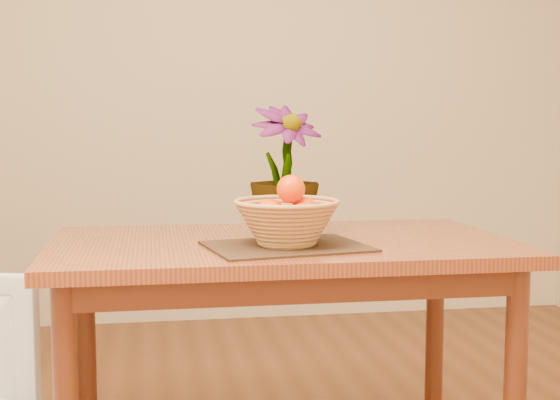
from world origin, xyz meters
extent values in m
cube|color=beige|center=(0.00, 2.25, 1.35)|extent=(4.00, 0.02, 2.70)
cube|color=brown|center=(0.00, 0.30, 0.73)|extent=(1.40, 0.80, 0.04)
cube|color=#502312|center=(0.00, 0.30, 0.67)|extent=(1.28, 0.68, 0.08)
cylinder|color=#502312|center=(0.62, -0.02, 0.35)|extent=(0.06, 0.06, 0.71)
cylinder|color=#502312|center=(-0.62, 0.62, 0.35)|extent=(0.06, 0.06, 0.71)
cylinder|color=#502312|center=(0.62, 0.62, 0.35)|extent=(0.06, 0.06, 0.71)
cube|color=#372114|center=(-0.01, 0.16, 0.75)|extent=(0.50, 0.41, 0.01)
cylinder|color=tan|center=(-0.01, 0.16, 0.76)|extent=(0.15, 0.15, 0.01)
sphere|color=#F74404|center=(-0.01, 0.16, 0.84)|extent=(0.07, 0.07, 0.07)
sphere|color=#F74404|center=(0.05, 0.20, 0.85)|extent=(0.08, 0.08, 0.08)
sphere|color=#F74404|center=(-0.05, 0.22, 0.85)|extent=(0.08, 0.08, 0.08)
sphere|color=#F74404|center=(-0.07, 0.12, 0.85)|extent=(0.08, 0.08, 0.08)
sphere|color=#F74404|center=(0.03, 0.10, 0.85)|extent=(0.08, 0.08, 0.08)
sphere|color=#F74404|center=(0.01, 0.18, 0.92)|extent=(0.08, 0.08, 0.08)
imported|color=#194E16|center=(0.02, 0.40, 0.96)|extent=(0.30, 0.30, 0.41)
camera|label=1|loc=(-0.39, -2.03, 1.12)|focal=50.00mm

